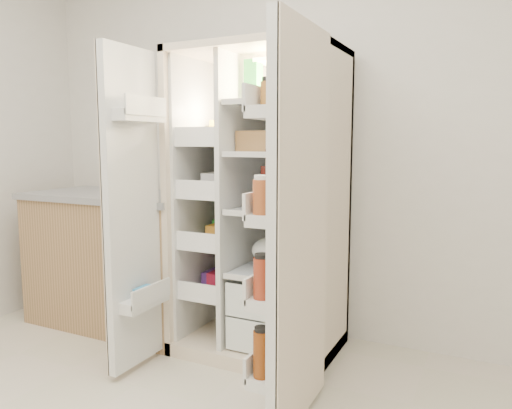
% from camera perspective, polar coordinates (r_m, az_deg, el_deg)
% --- Properties ---
extents(wall_back, '(4.00, 0.02, 2.70)m').
position_cam_1_polar(wall_back, '(3.21, 4.60, 8.83)').
color(wall_back, silver).
rests_on(wall_back, floor).
extents(refrigerator, '(0.92, 0.70, 1.80)m').
position_cam_1_polar(refrigerator, '(2.95, 1.17, -2.83)').
color(refrigerator, beige).
rests_on(refrigerator, floor).
extents(freezer_door, '(0.15, 0.40, 1.72)m').
position_cam_1_polar(freezer_door, '(2.70, -14.32, -0.82)').
color(freezer_door, silver).
rests_on(freezer_door, floor).
extents(fridge_door, '(0.17, 0.58, 1.72)m').
position_cam_1_polar(fridge_door, '(2.12, 4.63, -3.26)').
color(fridge_door, silver).
rests_on(fridge_door, floor).
extents(kitchen_counter, '(1.27, 0.67, 0.92)m').
position_cam_1_polar(kitchen_counter, '(3.53, -15.70, -6.09)').
color(kitchen_counter, '#A17A50').
rests_on(kitchen_counter, floor).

